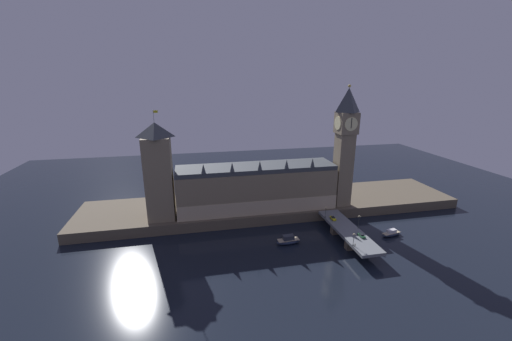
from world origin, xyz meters
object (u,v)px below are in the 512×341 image
at_px(car_southbound_lead, 361,235).
at_px(street_lamp_near, 354,238).
at_px(clock_tower, 345,144).
at_px(boat_downstream, 391,233).
at_px(street_lamp_mid, 359,220).
at_px(pedestrian_near_rail, 355,245).
at_px(victoria_tower, 159,172).
at_px(street_lamp_far, 326,211).
at_px(car_northbound_lead, 333,218).
at_px(boat_upstream, 288,241).

distance_m(car_southbound_lead, street_lamp_near, 10.71).
bearing_deg(clock_tower, boat_downstream, -67.37).
distance_m(car_southbound_lead, street_lamp_mid, 9.29).
xyz_separation_m(car_southbound_lead, pedestrian_near_rail, (-7.38, -7.60, 0.21)).
distance_m(victoria_tower, car_southbound_lead, 103.02).
bearing_deg(pedestrian_near_rail, street_lamp_mid, 56.83).
distance_m(car_southbound_lead, street_lamp_far, 24.29).
bearing_deg(car_northbound_lead, street_lamp_mid, -56.24).
relative_size(car_northbound_lead, street_lamp_mid, 0.65).
height_order(clock_tower, street_lamp_near, clock_tower).
bearing_deg(car_southbound_lead, street_lamp_far, 108.86).
bearing_deg(street_lamp_far, clock_tower, 44.68).
distance_m(clock_tower, car_northbound_lead, 41.73).
relative_size(pedestrian_near_rail, street_lamp_mid, 0.23).
height_order(car_southbound_lead, boat_upstream, car_southbound_lead).
xyz_separation_m(pedestrian_near_rail, boat_upstream, (-24.20, 18.44, -5.18)).
relative_size(car_northbound_lead, car_southbound_lead, 1.03).
distance_m(victoria_tower, street_lamp_mid, 101.90).
relative_size(street_lamp_near, street_lamp_far, 0.97).
bearing_deg(car_northbound_lead, pedestrian_near_rail, -95.15).
distance_m(car_northbound_lead, street_lamp_far, 5.28).
distance_m(street_lamp_near, boat_upstream, 30.63).
bearing_deg(boat_downstream, car_northbound_lead, 155.83).
bearing_deg(car_northbound_lead, street_lamp_near, -96.19).
bearing_deg(boat_upstream, street_lamp_near, -36.32).
relative_size(car_northbound_lead, boat_upstream, 0.37).
relative_size(clock_tower, car_northbound_lead, 15.21).
bearing_deg(street_lamp_far, car_southbound_lead, -71.14).
height_order(victoria_tower, boat_downstream, victoria_tower).
bearing_deg(victoria_tower, clock_tower, -1.35).
bearing_deg(car_southbound_lead, street_lamp_near, -139.44).
bearing_deg(victoria_tower, car_northbound_lead, -13.99).
height_order(clock_tower, victoria_tower, clock_tower).
relative_size(victoria_tower, boat_upstream, 4.71).
relative_size(street_lamp_far, boat_downstream, 0.54).
bearing_deg(street_lamp_mid, pedestrian_near_rail, -123.17).
distance_m(pedestrian_near_rail, boat_downstream, 33.15).
bearing_deg(boat_downstream, pedestrian_near_rail, -151.70).
relative_size(car_southbound_lead, street_lamp_far, 0.70).
bearing_deg(street_lamp_mid, car_northbound_lead, 123.76).
xyz_separation_m(clock_tower, street_lamp_far, (-16.26, -16.08, -31.37)).
height_order(car_northbound_lead, pedestrian_near_rail, pedestrian_near_rail).
distance_m(street_lamp_near, street_lamp_mid, 18.17).
height_order(clock_tower, car_southbound_lead, clock_tower).
distance_m(car_northbound_lead, boat_downstream, 29.35).
xyz_separation_m(street_lamp_far, boat_downstream, (29.18, -14.89, -8.61)).
xyz_separation_m(street_lamp_near, street_lamp_far, (-0.00, 29.44, 0.12)).
bearing_deg(boat_downstream, street_lamp_mid, 179.47).
distance_m(victoria_tower, boat_upstream, 73.03).
xyz_separation_m(car_southbound_lead, street_lamp_near, (-7.78, -6.66, 3.14)).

